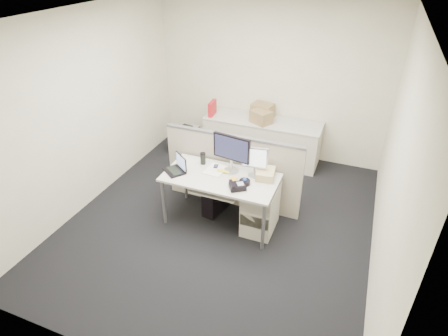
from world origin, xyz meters
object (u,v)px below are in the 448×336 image
at_px(desk, 221,181).
at_px(monitor_main, 232,154).
at_px(laptop, 174,165).
at_px(desk_phone, 237,186).

xyz_separation_m(desk, monitor_main, (0.08, 0.18, 0.33)).
bearing_deg(laptop, monitor_main, 59.63).
bearing_deg(monitor_main, desk, -105.70).
bearing_deg(monitor_main, desk_phone, -49.89).
distance_m(monitor_main, laptop, 0.78).
xyz_separation_m(desk, laptop, (-0.62, -0.11, 0.18)).
relative_size(monitor_main, laptop, 1.79).
bearing_deg(desk_phone, monitor_main, 87.57).
height_order(laptop, desk_phone, laptop).
bearing_deg(laptop, desk_phone, 32.83).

